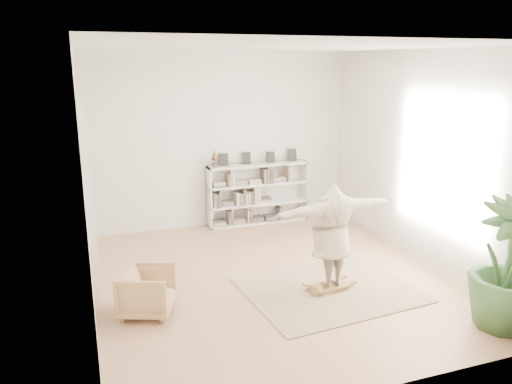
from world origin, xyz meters
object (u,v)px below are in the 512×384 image
armchair (147,291)px  rocker_board (329,286)px  bookshelf (258,194)px  person (332,233)px  houseplant (509,265)px

armchair → rocker_board: (2.71, -0.21, -0.25)m
armchair → bookshelf: bearing=-19.0°
rocker_board → person: person is taller
armchair → rocker_board: armchair is taller
rocker_board → houseplant: bearing=-50.9°
bookshelf → person: person is taller
bookshelf → houseplant: (1.56, -5.21, 0.23)m
bookshelf → person: size_ratio=1.12×
armchair → person: person is taller
armchair → person: bearing=-73.1°
armchair → houseplant: size_ratio=0.41×
rocker_board → person: size_ratio=0.29×
bookshelf → armchair: (-2.80, -3.30, -0.31)m
person → houseplant: (1.64, -1.71, -0.07)m
bookshelf → houseplant: houseplant is taller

